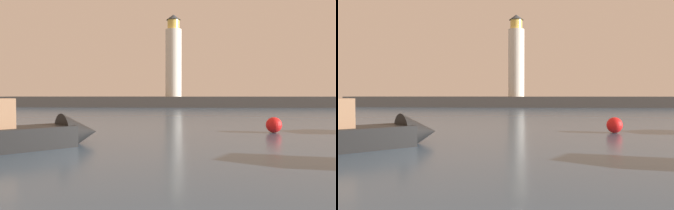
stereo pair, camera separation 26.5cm
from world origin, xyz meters
The scene contains 5 objects.
ground_plane centered at (0.00, 31.23, 0.00)m, with size 220.00×220.00×0.00m, color #384C60.
breakwater centered at (0.00, 62.45, 1.05)m, with size 73.74×5.71×2.09m, color #423F3D.
lighthouse centered at (-2.91, 62.45, 9.72)m, with size 3.15×3.15×16.11m.
motorboat_0 centered at (-8.19, 12.45, 0.68)m, with size 7.02×6.60×2.76m.
mooring_buoy centered at (4.85, 19.29, 0.51)m, with size 1.02×1.02×1.02m, color red.
Camera 2 is at (-0.81, -2.15, 2.48)m, focal length 34.94 mm.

